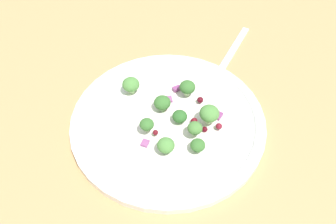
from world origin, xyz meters
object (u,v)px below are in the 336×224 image
plate (168,120)px  fork (227,60)px  broccoli_floret_1 (131,85)px  broccoli_floret_0 (166,146)px  broccoli_floret_2 (187,87)px

plate → fork: (0.65, 17.52, -0.61)cm
broccoli_floret_1 → fork: broccoli_floret_1 is taller
broccoli_floret_0 → broccoli_floret_2: size_ratio=0.97×
broccoli_floret_0 → fork: (-2.48, 22.62, -2.58)cm
plate → fork: bearing=87.9°
broccoli_floret_0 → broccoli_floret_2: 11.02cm
fork → broccoli_floret_0: bearing=-83.8°
broccoli_floret_2 → plate: bearing=-88.9°
broccoli_floret_0 → broccoli_floret_1: size_ratio=0.89×
broccoli_floret_1 → broccoli_floret_2: size_ratio=1.10×
plate → broccoli_floret_0: (3.12, -5.10, 1.97)cm
plate → broccoli_floret_1: broccoli_floret_1 is taller
broccoli_floret_2 → broccoli_floret_1: bearing=-150.4°
broccoli_floret_2 → fork: (0.75, 12.10, -2.90)cm
plate → broccoli_floret_2: 5.89cm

